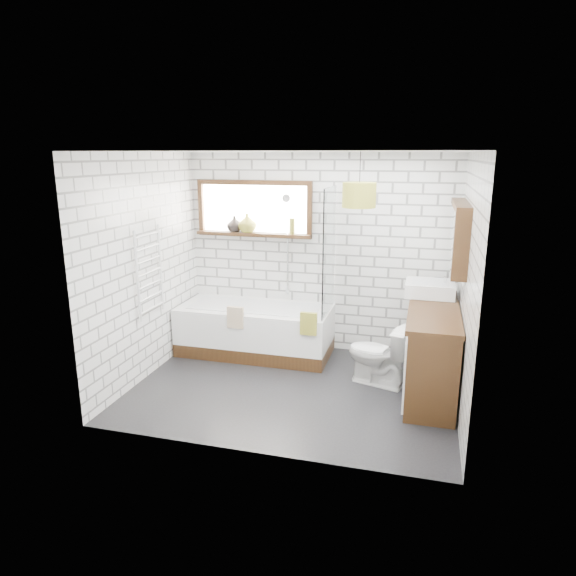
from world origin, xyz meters
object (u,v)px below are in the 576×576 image
(bathtub, at_px, (255,330))
(basin, at_px, (430,289))
(vanity, at_px, (432,350))
(toilet, at_px, (378,354))
(pendant, at_px, (359,195))

(bathtub, bearing_deg, basin, -1.13)
(bathtub, height_order, vanity, vanity)
(vanity, relative_size, toilet, 2.33)
(bathtub, distance_m, toilet, 1.68)
(vanity, distance_m, basin, 0.74)
(basin, xyz_separation_m, pendant, (-0.72, -0.88, 1.09))
(toilet, bearing_deg, bathtub, -91.36)
(bathtub, bearing_deg, toilet, -18.00)
(bathtub, xyz_separation_m, vanity, (2.16, -0.54, 0.16))
(vanity, bearing_deg, bathtub, 165.95)
(basin, relative_size, pendant, 1.67)
(vanity, xyz_separation_m, basin, (-0.06, 0.50, 0.54))
(bathtub, relative_size, toilet, 2.73)
(toilet, bearing_deg, vanity, 104.46)
(vanity, distance_m, toilet, 0.57)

